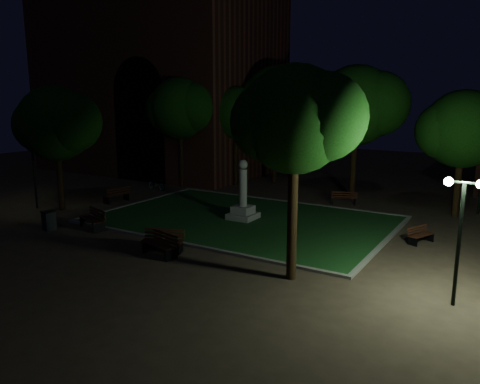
{
  "coord_description": "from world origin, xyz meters",
  "views": [
    {
      "loc": [
        12.56,
        -18.91,
        6.51
      ],
      "look_at": [
        0.42,
        1.0,
        1.77
      ],
      "focal_mm": 35.0,
      "sensor_mm": 36.0,
      "label": 1
    }
  ],
  "objects_px": {
    "bench_west_near": "(94,220)",
    "bicycle": "(157,184)",
    "monument": "(243,203)",
    "bench_far_side": "(344,198)",
    "bench_near_right": "(163,241)",
    "bench_left_side": "(117,195)",
    "bench_right_side": "(420,235)",
    "trash_bin": "(49,220)",
    "bench_near_left": "(161,245)"
  },
  "relations": [
    {
      "from": "bench_near_left",
      "to": "bench_west_near",
      "type": "xyz_separation_m",
      "value": [
        -5.59,
        1.33,
        0.02
      ]
    },
    {
      "from": "bench_near_left",
      "to": "bench_far_side",
      "type": "relative_size",
      "value": 1.11
    },
    {
      "from": "bench_near_right",
      "to": "bench_far_side",
      "type": "height_order",
      "value": "bench_near_right"
    },
    {
      "from": "bench_near_right",
      "to": "bicycle",
      "type": "xyz_separation_m",
      "value": [
        -9.37,
        10.26,
        -0.01
      ]
    },
    {
      "from": "bench_far_side",
      "to": "bicycle",
      "type": "height_order",
      "value": "bicycle"
    },
    {
      "from": "bench_near_right",
      "to": "bench_left_side",
      "type": "bearing_deg",
      "value": 123.79
    },
    {
      "from": "bench_west_near",
      "to": "bicycle",
      "type": "height_order",
      "value": "bench_west_near"
    },
    {
      "from": "bench_west_near",
      "to": "bench_left_side",
      "type": "height_order",
      "value": "bench_west_near"
    },
    {
      "from": "monument",
      "to": "bench_far_side",
      "type": "height_order",
      "value": "monument"
    },
    {
      "from": "bench_right_side",
      "to": "bench_far_side",
      "type": "bearing_deg",
      "value": 68.39
    },
    {
      "from": "monument",
      "to": "bench_near_right",
      "type": "distance_m",
      "value": 6.31
    },
    {
      "from": "bench_near_left",
      "to": "bench_near_right",
      "type": "height_order",
      "value": "bench_near_right"
    },
    {
      "from": "bench_west_near",
      "to": "bicycle",
      "type": "bearing_deg",
      "value": 131.45
    },
    {
      "from": "bench_west_near",
      "to": "bench_left_side",
      "type": "bearing_deg",
      "value": 143.25
    },
    {
      "from": "bench_left_side",
      "to": "bench_right_side",
      "type": "bearing_deg",
      "value": 102.08
    },
    {
      "from": "monument",
      "to": "bench_west_near",
      "type": "bearing_deg",
      "value": -136.09
    },
    {
      "from": "bench_far_side",
      "to": "trash_bin",
      "type": "bearing_deg",
      "value": 27.34
    },
    {
      "from": "bench_left_side",
      "to": "trash_bin",
      "type": "xyz_separation_m",
      "value": [
        1.76,
        -6.28,
        0.05
      ]
    },
    {
      "from": "bench_near_left",
      "to": "bench_right_side",
      "type": "height_order",
      "value": "bench_near_left"
    },
    {
      "from": "bench_near_left",
      "to": "bench_right_side",
      "type": "xyz_separation_m",
      "value": [
        8.9,
        7.42,
        -0.09
      ]
    },
    {
      "from": "monument",
      "to": "bench_right_side",
      "type": "relative_size",
      "value": 2.17
    },
    {
      "from": "bench_west_near",
      "to": "bicycle",
      "type": "distance_m",
      "value": 10.15
    },
    {
      "from": "bench_near_right",
      "to": "bench_far_side",
      "type": "distance_m",
      "value": 13.25
    },
    {
      "from": "bench_near_right",
      "to": "bench_west_near",
      "type": "distance_m",
      "value": 5.42
    },
    {
      "from": "trash_bin",
      "to": "bicycle",
      "type": "xyz_separation_m",
      "value": [
        -2.28,
        10.62,
        -0.04
      ]
    },
    {
      "from": "bench_near_left",
      "to": "bench_west_near",
      "type": "distance_m",
      "value": 5.75
    },
    {
      "from": "trash_bin",
      "to": "bench_near_left",
      "type": "bearing_deg",
      "value": -0.24
    },
    {
      "from": "bench_west_near",
      "to": "bench_right_side",
      "type": "xyz_separation_m",
      "value": [
        14.49,
        6.09,
        -0.11
      ]
    },
    {
      "from": "bench_far_side",
      "to": "bicycle",
      "type": "relative_size",
      "value": 0.96
    },
    {
      "from": "monument",
      "to": "bench_left_side",
      "type": "relative_size",
      "value": 1.79
    },
    {
      "from": "bench_near_right",
      "to": "trash_bin",
      "type": "height_order",
      "value": "bench_near_right"
    },
    {
      "from": "bench_right_side",
      "to": "trash_bin",
      "type": "height_order",
      "value": "trash_bin"
    },
    {
      "from": "bench_right_side",
      "to": "bench_near_right",
      "type": "bearing_deg",
      "value": 151.76
    },
    {
      "from": "bench_west_near",
      "to": "bench_far_side",
      "type": "bearing_deg",
      "value": 70.96
    },
    {
      "from": "bench_far_side",
      "to": "bench_right_side",
      "type": "bearing_deg",
      "value": 110.67
    },
    {
      "from": "bench_left_side",
      "to": "bench_near_left",
      "type": "bearing_deg",
      "value": 63.79
    },
    {
      "from": "bench_left_side",
      "to": "bench_right_side",
      "type": "xyz_separation_m",
      "value": [
        18.0,
        1.11,
        -0.08
      ]
    },
    {
      "from": "monument",
      "to": "bicycle",
      "type": "distance_m",
      "value": 10.38
    },
    {
      "from": "trash_bin",
      "to": "monument",
      "type": "bearing_deg",
      "value": 42.33
    },
    {
      "from": "trash_bin",
      "to": "bench_left_side",
      "type": "bearing_deg",
      "value": 105.67
    },
    {
      "from": "bench_near_left",
      "to": "bicycle",
      "type": "relative_size",
      "value": 1.06
    },
    {
      "from": "monument",
      "to": "trash_bin",
      "type": "height_order",
      "value": "monument"
    },
    {
      "from": "bench_near_left",
      "to": "bicycle",
      "type": "bearing_deg",
      "value": 145.84
    },
    {
      "from": "bench_near_right",
      "to": "bicycle",
      "type": "relative_size",
      "value": 1.09
    },
    {
      "from": "bench_near_left",
      "to": "bicycle",
      "type": "height_order",
      "value": "bench_near_left"
    },
    {
      "from": "bench_left_side",
      "to": "bench_far_side",
      "type": "distance_m",
      "value": 14.2
    },
    {
      "from": "bench_far_side",
      "to": "bench_near_right",
      "type": "bearing_deg",
      "value": 50.74
    },
    {
      "from": "monument",
      "to": "bench_far_side",
      "type": "xyz_separation_m",
      "value": [
        3.39,
        6.46,
        -0.55
      ]
    },
    {
      "from": "bench_west_near",
      "to": "trash_bin",
      "type": "relative_size",
      "value": 1.98
    },
    {
      "from": "bench_near_left",
      "to": "bench_left_side",
      "type": "height_order",
      "value": "bench_near_left"
    }
  ]
}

